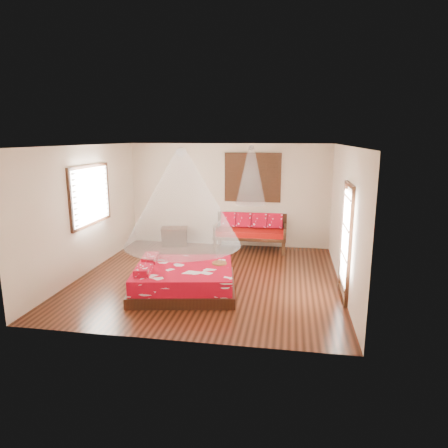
{
  "coord_description": "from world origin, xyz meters",
  "views": [
    {
      "loc": [
        1.67,
        -7.99,
        2.97
      ],
      "look_at": [
        0.3,
        0.21,
        1.15
      ],
      "focal_mm": 32.0,
      "sensor_mm": 36.0,
      "label": 1
    }
  ],
  "objects": [
    {
      "name": "wine_tray",
      "position": [
        0.33,
        -0.53,
        0.56
      ],
      "size": [
        0.29,
        0.29,
        0.23
      ],
      "rotation": [
        0.0,
        0.0,
        0.18
      ],
      "color": "brown",
      "rests_on": "bed"
    },
    {
      "name": "mosquito_net_daybed",
      "position": [
        0.66,
        2.25,
        2.0
      ],
      "size": [
        0.78,
        0.78,
        1.5
      ],
      "primitive_type": "cone",
      "color": "white",
      "rests_on": "ceiling"
    },
    {
      "name": "bed",
      "position": [
        -0.34,
        -0.84,
        0.25
      ],
      "size": [
        2.22,
        2.07,
        0.63
      ],
      "rotation": [
        0.0,
        0.0,
        0.17
      ],
      "color": "black",
      "rests_on": "floor"
    },
    {
      "name": "mosquito_net_main",
      "position": [
        -0.32,
        -0.84,
        1.85
      ],
      "size": [
        2.22,
        2.22,
        1.8
      ],
      "primitive_type": "cone",
      "color": "white",
      "rests_on": "ceiling"
    },
    {
      "name": "storage_chest",
      "position": [
        -1.48,
        2.45,
        0.25
      ],
      "size": [
        0.82,
        0.67,
        0.5
      ],
      "rotation": [
        0.0,
        0.0,
        0.22
      ],
      "color": "black",
      "rests_on": "floor"
    },
    {
      "name": "shutter_panel",
      "position": [
        0.66,
        2.72,
        1.9
      ],
      "size": [
        1.52,
        0.06,
        1.32
      ],
      "color": "black",
      "rests_on": "wall_back"
    },
    {
      "name": "glazed_door",
      "position": [
        2.72,
        -0.6,
        1.07
      ],
      "size": [
        0.08,
        1.02,
        2.16
      ],
      "color": "black",
      "rests_on": "floor"
    },
    {
      "name": "room",
      "position": [
        0.0,
        0.0,
        1.4
      ],
      "size": [
        5.54,
        5.54,
        2.84
      ],
      "color": "black",
      "rests_on": "ground"
    },
    {
      "name": "daybed",
      "position": [
        0.66,
        2.39,
        0.52
      ],
      "size": [
        1.89,
        0.84,
        0.97
      ],
      "color": "black",
      "rests_on": "floor"
    },
    {
      "name": "window_left",
      "position": [
        -2.71,
        0.2,
        1.7
      ],
      "size": [
        0.1,
        1.74,
        1.34
      ],
      "color": "black",
      "rests_on": "wall_left"
    }
  ]
}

